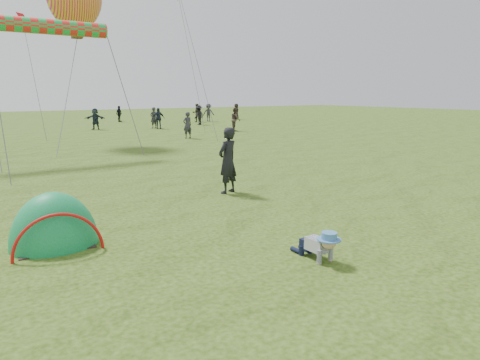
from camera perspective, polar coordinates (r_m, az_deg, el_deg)
ground at (r=7.79m, az=3.24°, el=-10.04°), size 140.00×140.00×0.00m
crawling_toddler at (r=7.62m, az=10.58°, el=-8.42°), size 0.53×0.75×0.57m
popup_tent at (r=9.00m, az=-23.38°, el=-7.99°), size 1.69×1.43×2.08m
standing_adult at (r=12.30m, az=-1.66°, el=2.61°), size 0.81×0.67×1.90m
crowd_person_2 at (r=44.97m, az=-15.82°, el=8.49°), size 0.97×0.90×1.59m
crowd_person_4 at (r=47.44m, az=-0.50°, el=9.12°), size 0.97×0.98×1.71m
crowd_person_5 at (r=35.94m, az=-18.73°, el=7.72°), size 1.60×1.17×1.68m
crowd_person_6 at (r=36.16m, az=-11.45°, el=8.14°), size 0.72×0.59×1.71m
crowd_person_7 at (r=32.71m, az=-0.60°, el=8.09°), size 0.97×1.06×1.77m
crowd_person_9 at (r=44.06m, az=-4.22°, el=8.95°), size 1.31×1.05×1.78m
crowd_person_12 at (r=27.63m, az=-7.03°, el=7.27°), size 0.65×0.47×1.68m
crowd_person_13 at (r=43.31m, az=-5.80°, el=8.90°), size 1.01×0.87×1.80m
crowd_person_14 at (r=35.44m, az=-10.84°, el=8.08°), size 1.07×0.70×1.68m
crowd_person_15 at (r=39.35m, az=-5.49°, el=8.61°), size 1.30×1.06×1.76m
rainbow_tube_kite at (r=20.85m, az=-26.23°, el=18.03°), size 6.29×0.64×0.64m
diamond_kite_6 at (r=33.75m, az=-27.02°, el=18.71°), size 0.79×0.79×0.65m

